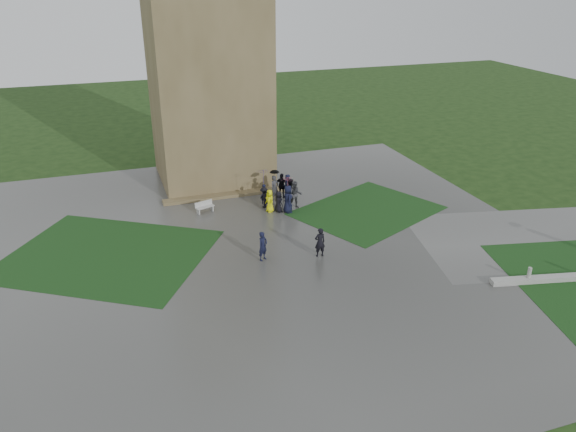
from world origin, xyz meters
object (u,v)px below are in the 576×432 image
object	(u,v)px
tower	(207,60)
pedestrian_near	(320,242)
pedestrian_mid	(263,246)
bench	(205,207)

from	to	relation	value
tower	pedestrian_near	size ratio (longest dim) A/B	10.31
pedestrian_mid	tower	bearing A→B (deg)	55.56
pedestrian_near	pedestrian_mid	bearing A→B (deg)	-12.55
bench	tower	bearing A→B (deg)	54.91
bench	pedestrian_near	distance (m)	9.78
tower	pedestrian_near	world-z (taller)	tower
tower	pedestrian_mid	xyz separation A→B (m)	(-0.17, -14.43, -8.12)
tower	pedestrian_near	bearing A→B (deg)	-78.65
tower	bench	xyz separation A→B (m)	(-1.98, -6.65, -8.59)
tower	pedestrian_near	xyz separation A→B (m)	(3.02, -15.04, -8.11)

